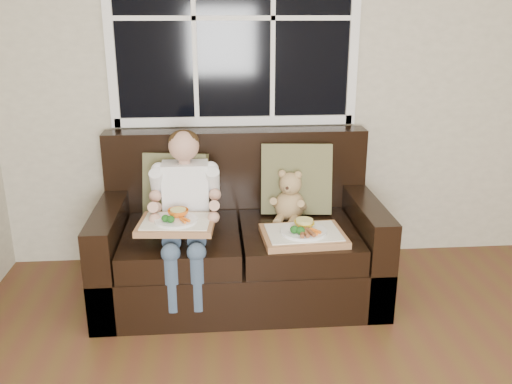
{
  "coord_description": "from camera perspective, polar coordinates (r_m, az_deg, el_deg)",
  "views": [
    {
      "loc": [
        -0.83,
        -1.11,
        1.69
      ],
      "look_at": [
        -0.59,
        1.85,
        0.7
      ],
      "focal_mm": 38.0,
      "sensor_mm": 36.0,
      "label": 1
    }
  ],
  "objects": [
    {
      "name": "window_back",
      "position": [
        3.59,
        -2.39,
        17.83
      ],
      "size": [
        1.62,
        0.04,
        1.37
      ],
      "color": "black",
      "rests_on": "room_walls"
    },
    {
      "name": "loveseat",
      "position": [
        3.42,
        -1.77,
        -5.33
      ],
      "size": [
        1.7,
        0.92,
        0.96
      ],
      "color": "black",
      "rests_on": "ground"
    },
    {
      "name": "pillow_left",
      "position": [
        3.45,
        -8.44,
        0.73
      ],
      "size": [
        0.43,
        0.25,
        0.41
      ],
      "rotation": [
        -0.21,
        0.0,
        -0.18
      ],
      "color": "#64643E",
      "rests_on": "loveseat"
    },
    {
      "name": "pillow_right",
      "position": [
        3.47,
        4.25,
        1.41
      ],
      "size": [
        0.46,
        0.24,
        0.46
      ],
      "rotation": [
        -0.21,
        0.0,
        -0.1
      ],
      "color": "#64643E",
      "rests_on": "loveseat"
    },
    {
      "name": "child",
      "position": [
        3.18,
        -7.47,
        -0.7
      ],
      "size": [
        0.4,
        0.6,
        0.9
      ],
      "color": "white",
      "rests_on": "loveseat"
    },
    {
      "name": "teddy_bear",
      "position": [
        3.37,
        3.6,
        -0.78
      ],
      "size": [
        0.23,
        0.27,
        0.33
      ],
      "rotation": [
        0.0,
        0.0,
        -0.34
      ],
      "color": "tan",
      "rests_on": "loveseat"
    },
    {
      "name": "tray_left",
      "position": [
        3.05,
        -8.37,
        -3.19
      ],
      "size": [
        0.45,
        0.36,
        0.1
      ],
      "rotation": [
        0.0,
        0.0,
        -0.1
      ],
      "color": "#A16C48",
      "rests_on": "child"
    },
    {
      "name": "tray_right",
      "position": [
        3.11,
        4.99,
        -4.44
      ],
      "size": [
        0.49,
        0.38,
        0.11
      ],
      "rotation": [
        0.0,
        0.0,
        0.06
      ],
      "color": "#A16C48",
      "rests_on": "loveseat"
    }
  ]
}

